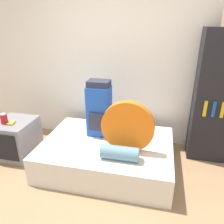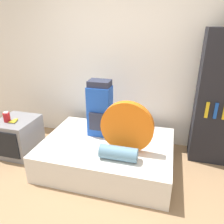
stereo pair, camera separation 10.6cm
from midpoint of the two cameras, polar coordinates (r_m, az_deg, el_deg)
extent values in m
plane|color=#997551|center=(2.64, -5.61, -24.13)|extent=(16.00, 16.00, 0.00)
cube|color=white|center=(3.50, 2.33, 12.44)|extent=(8.00, 0.05, 2.60)
cube|color=silver|center=(3.14, -2.18, -10.75)|extent=(1.76, 1.29, 0.38)
cube|color=blue|center=(3.09, -4.33, 0.19)|extent=(0.32, 0.24, 0.72)
cube|color=#282D42|center=(2.97, -4.50, 7.43)|extent=(0.30, 0.22, 0.08)
cube|color=#282D42|center=(3.02, -5.01, -2.64)|extent=(0.23, 0.03, 0.26)
cylinder|color=orange|center=(2.70, 3.00, -3.89)|extent=(0.66, 0.09, 0.66)
cylinder|color=#5B849E|center=(2.64, 0.89, -10.66)|extent=(0.46, 0.17, 0.17)
cube|color=gray|center=(3.66, -24.47, -6.19)|extent=(0.54, 0.58, 0.56)
cube|color=black|center=(3.46, -27.39, -8.24)|extent=(0.43, 0.02, 0.40)
cylinder|color=#B2191E|center=(3.51, -27.14, -1.65)|extent=(0.10, 0.10, 0.13)
cylinder|color=white|center=(3.48, -27.36, -0.52)|extent=(0.07, 0.07, 0.02)
ellipsoid|color=yellow|center=(3.50, -25.75, -2.43)|extent=(0.08, 0.16, 0.03)
ellipsoid|color=yellow|center=(3.49, -25.56, -2.46)|extent=(0.05, 0.16, 0.03)
ellipsoid|color=yellow|center=(3.48, -25.37, -2.49)|extent=(0.05, 0.16, 0.03)
ellipsoid|color=yellow|center=(3.47, -25.18, -2.51)|extent=(0.08, 0.16, 0.03)
cube|color=gold|center=(3.17, 22.28, 0.81)|extent=(0.04, 0.02, 0.22)
cube|color=#194CB2|center=(3.19, 24.19, 0.64)|extent=(0.04, 0.02, 0.22)
cube|color=gold|center=(3.21, 26.07, 0.47)|extent=(0.04, 0.02, 0.22)
camera|label=1|loc=(0.05, -91.07, -0.45)|focal=35.00mm
camera|label=2|loc=(0.05, 88.93, 0.45)|focal=35.00mm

